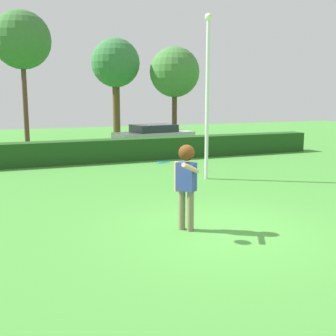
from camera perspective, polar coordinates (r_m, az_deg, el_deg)
ground_plane at (r=8.89m, az=6.54°, el=-8.39°), size 60.00×60.00×0.00m
person at (r=8.59m, az=2.47°, el=-1.18°), size 0.55×0.81×1.78m
frisbee at (r=8.04m, az=-0.67°, el=0.77°), size 0.27×0.27×0.09m
lamppost at (r=14.01m, az=5.34°, el=10.57°), size 0.24×0.24×5.33m
hedge_row at (r=18.03m, az=-8.77°, el=2.32°), size 20.24×0.90×0.94m
parked_car_silver at (r=22.67m, az=-1.94°, el=4.48°), size 4.40×2.28×1.25m
maple_tree at (r=25.69m, az=0.89°, el=12.75°), size 2.96×2.96×5.63m
oak_tree at (r=24.22m, az=-19.12°, el=15.94°), size 3.03×3.03×7.15m
willow_tree at (r=26.01m, az=-7.09°, el=13.74°), size 2.88×2.88×6.13m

